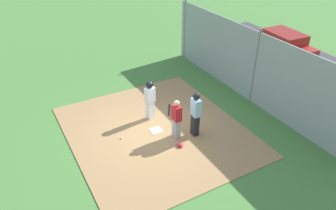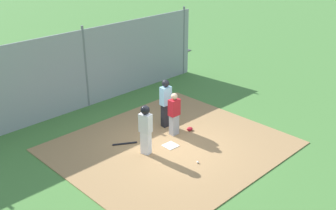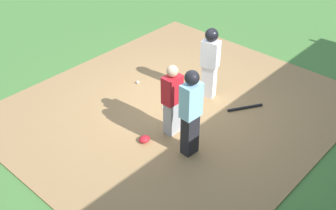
# 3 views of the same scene
# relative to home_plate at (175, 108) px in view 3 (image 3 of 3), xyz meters

# --- Properties ---
(ground_plane) EXTENTS (140.00, 140.00, 0.00)m
(ground_plane) POSITION_rel_home_plate_xyz_m (0.00, 0.00, -0.04)
(ground_plane) COLOR #477A38
(dirt_infield) EXTENTS (7.20, 6.40, 0.03)m
(dirt_infield) POSITION_rel_home_plate_xyz_m (0.00, 0.00, -0.03)
(dirt_infield) COLOR #9E774C
(dirt_infield) RESTS_ON ground_plane
(home_plate) EXTENTS (0.46, 0.46, 0.02)m
(home_plate) POSITION_rel_home_plate_xyz_m (0.00, 0.00, 0.00)
(home_plate) COLOR white
(home_plate) RESTS_ON dirt_infield
(catcher) EXTENTS (0.39, 0.27, 1.58)m
(catcher) POSITION_rel_home_plate_xyz_m (-0.69, -0.52, 0.81)
(catcher) COLOR #9E9EA3
(catcher) RESTS_ON dirt_infield
(umpire) EXTENTS (0.39, 0.28, 1.83)m
(umpire) POSITION_rel_home_plate_xyz_m (-0.93, -1.19, 0.96)
(umpire) COLOR black
(umpire) RESTS_ON dirt_infield
(runner) EXTENTS (0.34, 0.43, 1.71)m
(runner) POSITION_rel_home_plate_xyz_m (0.91, -0.22, 0.97)
(runner) COLOR silver
(runner) RESTS_ON dirt_infield
(baseball_bat) EXTENTS (0.75, 0.49, 0.06)m
(baseball_bat) POSITION_rel_home_plate_xyz_m (1.04, -1.17, 0.02)
(baseball_bat) COLOR black
(baseball_bat) RESTS_ON dirt_infield
(catcher_mask) EXTENTS (0.24, 0.20, 0.12)m
(catcher_mask) POSITION_rel_home_plate_xyz_m (-1.30, -0.32, 0.05)
(catcher_mask) COLOR #B21923
(catcher_mask) RESTS_ON dirt_infield
(baseball) EXTENTS (0.07, 0.07, 0.07)m
(baseball) POSITION_rel_home_plate_xyz_m (0.17, 1.38, 0.03)
(baseball) COLOR white
(baseball) RESTS_ON dirt_infield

